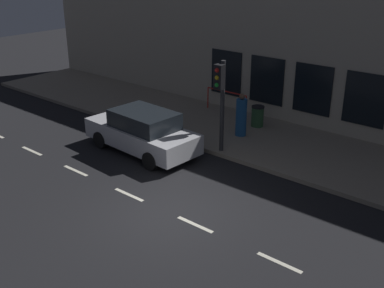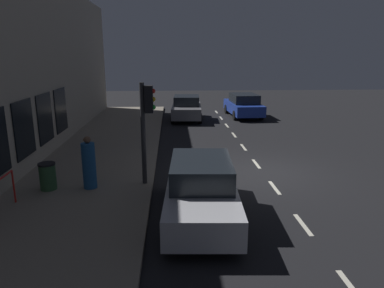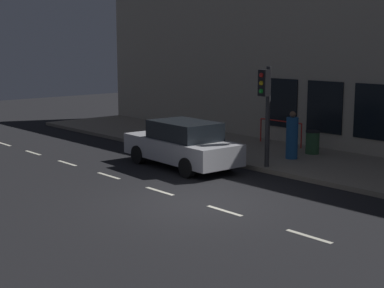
{
  "view_description": "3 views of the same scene",
  "coord_description": "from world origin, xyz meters",
  "px_view_note": "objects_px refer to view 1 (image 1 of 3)",
  "views": [
    {
      "loc": [
        -8.46,
        -8.0,
        6.9
      ],
      "look_at": [
        2.85,
        1.51,
        0.78
      ],
      "focal_mm": 44.37,
      "sensor_mm": 36.0,
      "label": 1
    },
    {
      "loc": [
        3.33,
        12.37,
        4.28
      ],
      "look_at": [
        2.63,
        -0.09,
        1.09
      ],
      "focal_mm": 33.23,
      "sensor_mm": 36.0,
      "label": 2
    },
    {
      "loc": [
        -9.87,
        -10.85,
        4.14
      ],
      "look_at": [
        0.87,
        1.2,
        1.31
      ],
      "focal_mm": 53.85,
      "sensor_mm": 36.0,
      "label": 3
    }
  ],
  "objects_px": {
    "parked_car_0": "(142,132)",
    "trash_bin": "(258,116)",
    "traffic_light": "(221,92)",
    "pedestrian_0": "(241,117)"
  },
  "relations": [
    {
      "from": "parked_car_0",
      "to": "trash_bin",
      "type": "height_order",
      "value": "parked_car_0"
    },
    {
      "from": "traffic_light",
      "to": "parked_car_0",
      "type": "height_order",
      "value": "traffic_light"
    },
    {
      "from": "pedestrian_0",
      "to": "trash_bin",
      "type": "relative_size",
      "value": 1.96
    },
    {
      "from": "pedestrian_0",
      "to": "trash_bin",
      "type": "distance_m",
      "value": 1.32
    },
    {
      "from": "parked_car_0",
      "to": "traffic_light",
      "type": "bearing_deg",
      "value": -52.97
    },
    {
      "from": "traffic_light",
      "to": "pedestrian_0",
      "type": "relative_size",
      "value": 1.96
    },
    {
      "from": "traffic_light",
      "to": "trash_bin",
      "type": "relative_size",
      "value": 3.84
    },
    {
      "from": "pedestrian_0",
      "to": "traffic_light",
      "type": "bearing_deg",
      "value": -68.26
    },
    {
      "from": "traffic_light",
      "to": "parked_car_0",
      "type": "xyz_separation_m",
      "value": [
        -1.55,
        2.31,
        -1.57
      ]
    },
    {
      "from": "traffic_light",
      "to": "trash_bin",
      "type": "height_order",
      "value": "traffic_light"
    }
  ]
}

